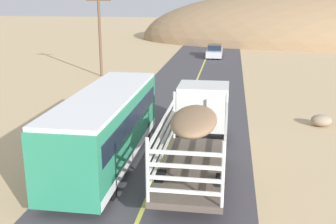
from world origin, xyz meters
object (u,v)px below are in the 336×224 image
(bus, at_px, (106,126))
(car_far, at_px, (215,51))
(boulder_near_shoulder, at_px, (321,121))
(livestock_truck, at_px, (200,119))
(power_pole_mid, at_px, (100,32))

(bus, distance_m, car_far, 32.80)
(car_far, bearing_deg, boulder_near_shoulder, -74.28)
(livestock_truck, relative_size, boulder_near_shoulder, 8.31)
(car_far, distance_m, power_pole_mid, 16.59)
(bus, height_order, power_pole_mid, power_pole_mid)
(power_pole_mid, height_order, boulder_near_shoulder, power_pole_mid)
(bus, relative_size, car_far, 2.27)
(car_far, height_order, power_pole_mid, power_pole_mid)
(bus, bearing_deg, livestock_truck, 22.45)
(livestock_truck, xyz_separation_m, boulder_near_shoulder, (6.53, 5.45, -1.46))
(boulder_near_shoulder, bearing_deg, power_pole_mid, 143.58)
(bus, height_order, car_far, bus)
(bus, bearing_deg, power_pole_mid, 108.01)
(livestock_truck, relative_size, bus, 0.97)
(bus, xyz_separation_m, car_far, (3.32, 32.62, -1.05))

